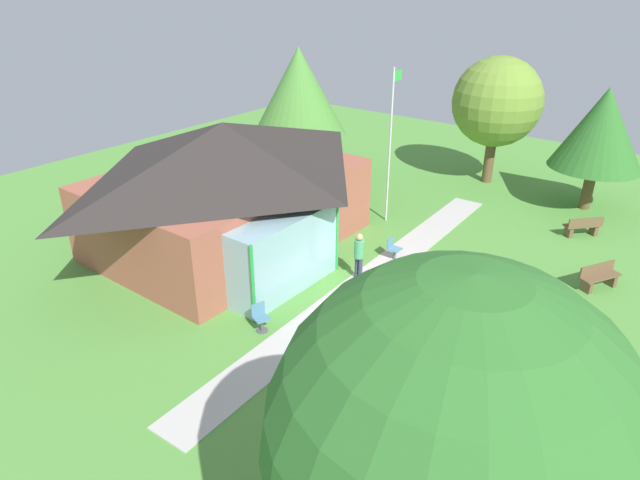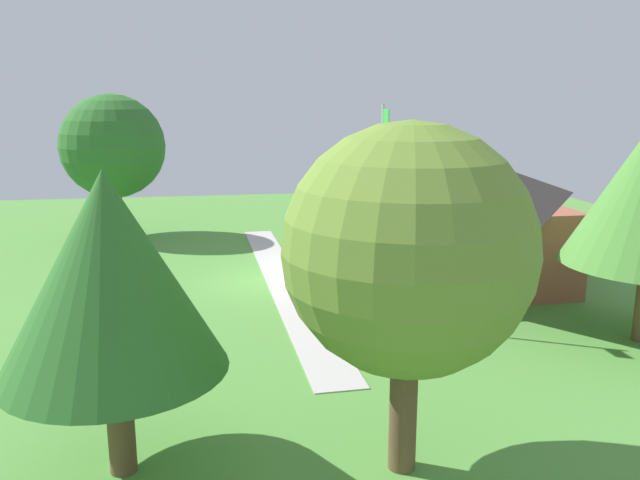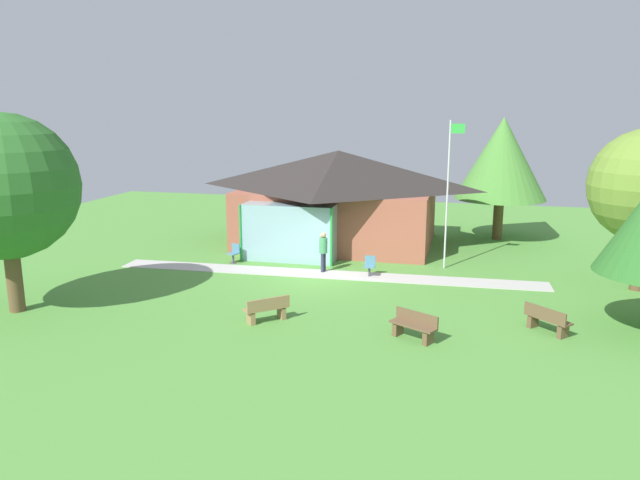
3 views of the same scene
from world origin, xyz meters
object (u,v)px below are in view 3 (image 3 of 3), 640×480
pavilion (337,196)px  patio_chair_lawn_spare (370,267)px  visitor_on_path (323,249)px  flagpole (448,189)px  patio_chair_west (234,254)px  bench_front_center (267,310)px  bench_lawn_far_right (547,320)px  tree_behind_pavilion_right (502,159)px  bench_front_right (414,327)px  tree_lawn_corner (4,187)px

pavilion → patio_chair_lawn_spare: pavilion is taller
visitor_on_path → flagpole: bearing=121.7°
patio_chair_west → bench_front_center: bearing=139.6°
pavilion → bench_lawn_far_right: pavilion is taller
bench_lawn_far_right → patio_chair_lawn_spare: (-6.41, 5.02, 0.01)m
visitor_on_path → tree_behind_pavilion_right: 11.95m
pavilion → flagpole: (5.67, -3.59, 1.01)m
bench_front_center → pavilion: bearing=48.5°
bench_front_right → patio_chair_west: (-8.77, 7.35, 0.01)m
bench_lawn_far_right → patio_chair_lawn_spare: size_ratio=1.62×
tree_lawn_corner → bench_front_center: bearing=7.0°
flagpole → bench_lawn_far_right: flagpole is taller
tree_lawn_corner → flagpole: bearing=33.5°
tree_behind_pavilion_right → tree_lawn_corner: tree_lawn_corner is taller
flagpole → tree_lawn_corner: bearing=-146.5°
pavilion → tree_behind_pavilion_right: size_ratio=1.62×
flagpole → bench_front_center: 10.35m
bench_front_center → visitor_on_path: size_ratio=0.80×
bench_front_center → bench_lawn_far_right: (8.81, 1.15, 0.00)m
bench_lawn_far_right → patio_chair_lawn_spare: 8.15m
tree_lawn_corner → tree_behind_pavilion_right: bearing=44.3°
flagpole → tree_lawn_corner: 16.96m
flagpole → visitor_on_path: size_ratio=3.67×
bench_front_right → bench_lawn_far_right: (3.98, 1.55, 0.00)m
patio_chair_west → tree_behind_pavilion_right: bearing=-125.4°
patio_chair_west → tree_behind_pavilion_right: size_ratio=0.13×
patio_chair_west → patio_chair_lawn_spare: 6.39m
flagpole → tree_lawn_corner: (-14.13, -9.35, 0.82)m
pavilion → bench_front_right: 13.46m
pavilion → patio_chair_lawn_spare: (2.67, -5.71, -2.07)m
patio_chair_west → tree_lawn_corner: 10.13m
bench_lawn_far_right → visitor_on_path: bearing=-168.6°
bench_front_right → patio_chair_west: 11.45m
bench_front_center → visitor_on_path: (0.37, 6.35, 0.62)m
visitor_on_path → patio_chair_lawn_spare: bearing=95.5°
bench_lawn_far_right → tree_lawn_corner: bearing=-129.7°
patio_chair_west → flagpole: bearing=-151.9°
flagpole → bench_front_right: (-0.56, -8.68, -3.09)m
patio_chair_lawn_spare → tree_lawn_corner: (-11.13, -7.24, 3.90)m
bench_front_right → visitor_on_path: bearing=-27.3°
bench_front_right → visitor_on_path: 8.12m
pavilion → bench_front_right: (5.11, -12.28, -2.08)m
pavilion → flagpole: bearing=-32.4°
pavilion → visitor_on_path: size_ratio=6.00×
pavilion → bench_front_center: (0.28, -11.88, -2.08)m
patio_chair_west → tree_lawn_corner: tree_lawn_corner is taller
flagpole → tree_behind_pavilion_right: bearing=70.2°
pavilion → patio_chair_west: size_ratio=12.13×
patio_chair_lawn_spare → patio_chair_west: bearing=-7.8°
bench_front_center → tree_lawn_corner: bearing=144.2°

